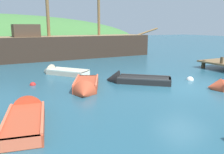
% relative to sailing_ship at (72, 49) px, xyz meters
% --- Properties ---
extents(ground_plane, '(120.00, 120.00, 0.00)m').
position_rel_sailing_ship_xyz_m(ground_plane, '(1.39, -13.94, -0.84)').
color(ground_plane, '#285B70').
extents(sailing_ship, '(18.58, 3.67, 12.20)m').
position_rel_sailing_ship_xyz_m(sailing_ship, '(0.00, 0.00, 0.00)').
color(sailing_ship, '#38281E').
rests_on(sailing_ship, ground).
extents(rowboat_outer_right, '(2.38, 3.34, 1.08)m').
position_rel_sailing_ship_xyz_m(rowboat_outer_right, '(-3.24, -12.09, -0.70)').
color(rowboat_outer_right, '#C64C2D').
rests_on(rowboat_outer_right, ground).
extents(rowboat_near_dock, '(2.92, 3.27, 1.04)m').
position_rel_sailing_ship_xyz_m(rowboat_near_dock, '(-3.30, -7.64, -0.75)').
color(rowboat_near_dock, beige).
rests_on(rowboat_near_dock, ground).
extents(rowboat_far, '(1.79, 3.54, 1.09)m').
position_rel_sailing_ship_xyz_m(rowboat_far, '(-6.38, -14.78, -0.73)').
color(rowboat_far, '#C64C2D').
rests_on(rowboat_far, ground).
extents(rowboat_outer_left, '(3.49, 3.22, 1.12)m').
position_rel_sailing_ship_xyz_m(rowboat_outer_left, '(-0.33, -11.81, -0.75)').
color(rowboat_outer_left, black).
rests_on(rowboat_outer_left, ground).
extents(buoy_white, '(0.43, 0.43, 0.43)m').
position_rel_sailing_ship_xyz_m(buoy_white, '(2.95, -12.92, -0.84)').
color(buoy_white, white).
rests_on(buoy_white, ground).
extents(buoy_red, '(0.33, 0.33, 0.33)m').
position_rel_sailing_ship_xyz_m(buoy_red, '(-5.41, -9.87, -0.84)').
color(buoy_red, red).
rests_on(buoy_red, ground).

